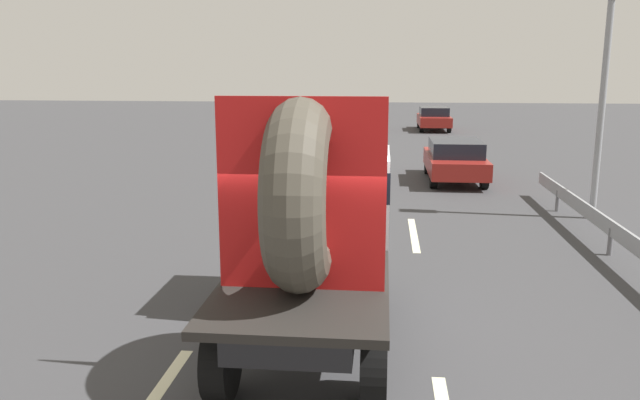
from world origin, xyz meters
The scene contains 7 objects.
ground_plane centered at (0.00, 0.00, 0.00)m, with size 120.00×120.00×0.00m, color #38383A.
flatbed_truck centered at (-0.17, 0.48, 1.70)m, with size 2.02×4.84×3.37m.
distant_sedan centered at (3.07, 12.88, 0.73)m, with size 1.78×4.15×1.35m.
traffic_light centered at (5.92, 7.93, 4.01)m, with size 0.42×0.36×6.19m.
lane_dash_left_far centered at (-1.79, 6.10, 0.00)m, with size 2.42×0.16×0.01m, color beige.
lane_dash_right_far centered at (1.45, 5.92, 0.00)m, with size 2.92×0.16×0.01m, color beige.
oncoming_car centered at (3.67, 30.03, 0.73)m, with size 1.79×4.19×1.37m.
Camera 1 is at (0.74, -7.85, 3.67)m, focal length 35.36 mm.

